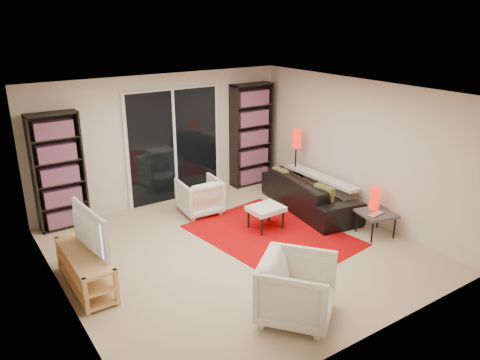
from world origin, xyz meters
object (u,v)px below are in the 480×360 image
(bookshelf_right, at_px, (252,135))
(sofa, at_px, (310,193))
(side_table, at_px, (376,215))
(bookshelf_left, at_px, (59,172))
(tv_stand, at_px, (86,269))
(armchair_back, at_px, (200,196))
(floor_lamp, at_px, (296,146))
(armchair_front, at_px, (297,289))
(ottoman, at_px, (266,210))

(bookshelf_right, xyz_separation_m, sofa, (0.09, -1.73, -0.73))
(bookshelf_right, relative_size, side_table, 3.31)
(bookshelf_left, bearing_deg, sofa, -23.72)
(bookshelf_right, bearing_deg, tv_stand, -153.37)
(bookshelf_right, bearing_deg, armchair_back, -155.37)
(bookshelf_right, relative_size, tv_stand, 1.55)
(bookshelf_left, bearing_deg, side_table, -37.48)
(floor_lamp, bearing_deg, side_table, -91.81)
(side_table, relative_size, floor_lamp, 0.48)
(bookshelf_left, relative_size, bookshelf_right, 0.93)
(armchair_back, relative_size, floor_lamp, 0.53)
(bookshelf_right, distance_m, armchair_front, 4.73)
(bookshelf_left, bearing_deg, armchair_front, -68.68)
(sofa, bearing_deg, side_table, -164.90)
(bookshelf_left, distance_m, sofa, 4.35)
(armchair_back, distance_m, floor_lamp, 2.12)
(armchair_front, height_order, ottoman, armchair_front)
(tv_stand, bearing_deg, sofa, 4.44)
(sofa, distance_m, floor_lamp, 1.00)
(sofa, bearing_deg, armchair_back, 69.99)
(sofa, xyz_separation_m, armchair_front, (-2.33, -2.38, 0.07))
(bookshelf_left, bearing_deg, tv_stand, -96.95)
(tv_stand, xyz_separation_m, sofa, (4.19, 0.33, 0.05))
(bookshelf_right, height_order, armchair_front, bookshelf_right)
(armchair_front, distance_m, floor_lamp, 4.05)
(armchair_back, distance_m, armchair_front, 3.40)
(bookshelf_left, xyz_separation_m, armchair_back, (2.18, -0.77, -0.65))
(tv_stand, xyz_separation_m, floor_lamp, (4.41, 1.02, 0.75))
(ottoman, distance_m, side_table, 1.78)
(bookshelf_right, distance_m, armchair_back, 1.98)
(tv_stand, distance_m, ottoman, 3.02)
(tv_stand, distance_m, armchair_front, 2.77)
(ottoman, bearing_deg, sofa, 11.15)
(bookshelf_right, height_order, ottoman, bookshelf_right)
(sofa, bearing_deg, bookshelf_left, 74.99)
(bookshelf_left, height_order, ottoman, bookshelf_left)
(bookshelf_right, height_order, sofa, bookshelf_right)
(bookshelf_left, relative_size, ottoman, 3.41)
(bookshelf_left, relative_size, floor_lamp, 1.47)
(armchair_back, relative_size, ottoman, 1.24)
(tv_stand, relative_size, floor_lamp, 1.02)
(bookshelf_left, height_order, armchair_back, bookshelf_left)
(bookshelf_left, xyz_separation_m, floor_lamp, (4.16, -1.04, 0.03))
(tv_stand, bearing_deg, floor_lamp, 12.96)
(bookshelf_left, relative_size, tv_stand, 1.44)
(armchair_back, relative_size, armchair_front, 0.83)
(armchair_front, distance_m, ottoman, 2.44)
(bookshelf_left, height_order, sofa, bookshelf_left)
(sofa, bearing_deg, ottoman, 109.87)
(armchair_back, bearing_deg, armchair_front, 84.79)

